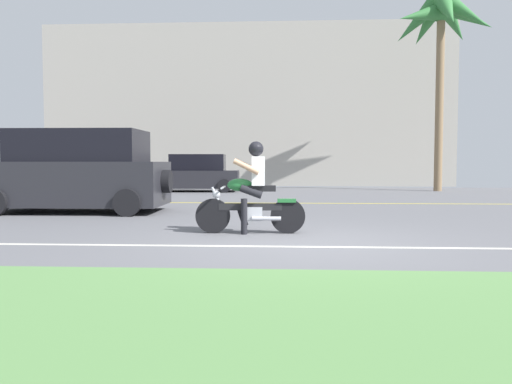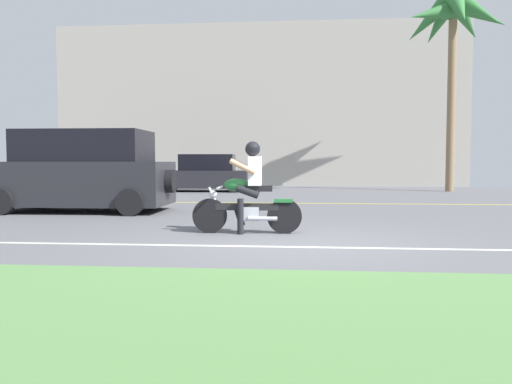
{
  "view_description": "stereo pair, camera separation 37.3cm",
  "coord_description": "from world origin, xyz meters",
  "px_view_note": "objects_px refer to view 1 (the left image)",
  "views": [
    {
      "loc": [
        -0.25,
        -7.83,
        1.24
      ],
      "look_at": [
        -0.84,
        2.81,
        0.63
      ],
      "focal_mm": 36.0,
      "sensor_mm": 36.0,
      "label": 1
    },
    {
      "loc": [
        0.13,
        -7.81,
        1.24
      ],
      "look_at": [
        -0.84,
        2.81,
        0.63
      ],
      "focal_mm": 36.0,
      "sensor_mm": 36.0,
      "label": 2
    }
  ],
  "objects_px": {
    "parked_car_0": "(77,175)",
    "parked_car_1": "(194,174)",
    "motorcyclist": "(251,195)",
    "suv_nearby": "(78,173)",
    "palm_tree_0": "(442,23)"
  },
  "relations": [
    {
      "from": "parked_car_0",
      "to": "parked_car_1",
      "type": "relative_size",
      "value": 0.93
    },
    {
      "from": "motorcyclist",
      "to": "parked_car_0",
      "type": "distance_m",
      "value": 15.04
    },
    {
      "from": "motorcyclist",
      "to": "suv_nearby",
      "type": "xyz_separation_m",
      "value": [
        -4.58,
        3.63,
        0.31
      ]
    },
    {
      "from": "parked_car_0",
      "to": "parked_car_1",
      "type": "distance_m",
      "value": 5.02
    },
    {
      "from": "suv_nearby",
      "to": "palm_tree_0",
      "type": "height_order",
      "value": "palm_tree_0"
    },
    {
      "from": "parked_car_0",
      "to": "motorcyclist",
      "type": "bearing_deg",
      "value": -56.55
    },
    {
      "from": "suv_nearby",
      "to": "parked_car_1",
      "type": "xyz_separation_m",
      "value": [
        1.3,
        9.23,
        -0.25
      ]
    },
    {
      "from": "motorcyclist",
      "to": "parked_car_1",
      "type": "relative_size",
      "value": 0.48
    },
    {
      "from": "motorcyclist",
      "to": "suv_nearby",
      "type": "bearing_deg",
      "value": 141.64
    },
    {
      "from": "motorcyclist",
      "to": "parked_car_1",
      "type": "xyz_separation_m",
      "value": [
        -3.28,
        12.85,
        0.06
      ]
    },
    {
      "from": "motorcyclist",
      "to": "palm_tree_0",
      "type": "height_order",
      "value": "palm_tree_0"
    },
    {
      "from": "parked_car_1",
      "to": "palm_tree_0",
      "type": "height_order",
      "value": "palm_tree_0"
    },
    {
      "from": "suv_nearby",
      "to": "motorcyclist",
      "type": "bearing_deg",
      "value": -38.36
    },
    {
      "from": "motorcyclist",
      "to": "palm_tree_0",
      "type": "bearing_deg",
      "value": 62.09
    },
    {
      "from": "parked_car_1",
      "to": "suv_nearby",
      "type": "bearing_deg",
      "value": -97.99
    }
  ]
}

